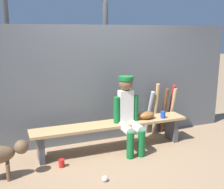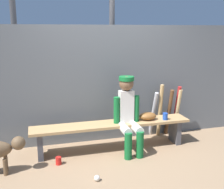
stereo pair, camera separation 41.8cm
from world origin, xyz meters
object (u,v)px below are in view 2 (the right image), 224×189
(bat_wood_tan, at_px, (160,111))
(cup_on_bench, at_px, (165,116))
(player_seated, at_px, (128,112))
(cup_on_ground, at_px, (59,161))
(bat_wood_natural, at_px, (177,112))
(bat_wood_dark, at_px, (169,112))
(bat_aluminum_red, at_px, (176,110))
(bat_aluminum_silver, at_px, (153,114))
(baseball, at_px, (97,178))
(dugout_bench, at_px, (112,129))
(baseball_glove, at_px, (148,116))

(bat_wood_tan, relative_size, cup_on_bench, 8.53)
(player_seated, bearing_deg, cup_on_ground, -170.79)
(bat_wood_tan, distance_m, bat_wood_natural, 0.33)
(bat_wood_dark, xyz_separation_m, bat_aluminum_red, (0.14, -0.00, 0.03))
(bat_aluminum_silver, xyz_separation_m, baseball, (-1.28, -1.22, -0.37))
(bat_wood_tan, bearing_deg, dugout_bench, -161.58)
(bat_wood_tan, bearing_deg, bat_aluminum_silver, 156.76)
(bat_aluminum_red, height_order, baseball, bat_aluminum_red)
(dugout_bench, xyz_separation_m, bat_wood_natural, (1.28, 0.31, 0.08))
(bat_aluminum_red, relative_size, bat_wood_natural, 1.06)
(player_seated, relative_size, bat_wood_tan, 1.23)
(baseball_glove, relative_size, baseball, 3.78)
(bat_wood_dark, xyz_separation_m, cup_on_ground, (-1.99, -0.61, -0.37))
(baseball_glove, relative_size, bat_aluminum_silver, 0.34)
(dugout_bench, relative_size, bat_wood_dark, 2.93)
(dugout_bench, relative_size, baseball, 33.51)
(bat_wood_dark, height_order, bat_aluminum_red, bat_aluminum_red)
(baseball_glove, relative_size, bat_wood_natural, 0.33)
(cup_on_bench, bearing_deg, bat_aluminum_silver, 91.58)
(dugout_bench, bearing_deg, bat_wood_natural, 13.51)
(bat_aluminum_silver, bearing_deg, cup_on_ground, -159.15)
(dugout_bench, distance_m, player_seated, 0.38)
(bat_wood_dark, relative_size, bat_wood_natural, 0.99)
(bat_wood_tan, relative_size, bat_wood_natural, 1.10)
(cup_on_ground, bearing_deg, bat_wood_dark, 17.15)
(bat_aluminum_silver, bearing_deg, bat_wood_dark, -7.12)
(player_seated, distance_m, baseball_glove, 0.40)
(player_seated, height_order, cup_on_ground, player_seated)
(bat_aluminum_silver, relative_size, bat_wood_dark, 0.97)
(player_seated, xyz_separation_m, bat_wood_tan, (0.73, 0.43, -0.16))
(bat_wood_tan, relative_size, baseball, 12.68)
(cup_on_bench, bearing_deg, baseball_glove, 164.89)
(bat_aluminum_silver, xyz_separation_m, bat_wood_tan, (0.11, -0.05, 0.06))
(dugout_bench, distance_m, bat_wood_natural, 1.32)
(cup_on_bench, bearing_deg, bat_wood_dark, 55.91)
(player_seated, distance_m, bat_aluminum_red, 1.14)
(bat_wood_tan, bearing_deg, player_seated, -149.66)
(baseball_glove, height_order, bat_wood_tan, bat_wood_tan)
(bat_aluminum_red, xyz_separation_m, baseball, (-1.70, -1.18, -0.41))
(bat_aluminum_silver, height_order, bat_wood_tan, bat_wood_tan)
(baseball_glove, relative_size, bat_wood_dark, 0.33)
(bat_wood_natural, bearing_deg, baseball, -145.83)
(bat_aluminum_red, bearing_deg, bat_wood_tan, -178.81)
(cup_on_ground, distance_m, cup_on_bench, 1.78)
(baseball, bearing_deg, player_seated, 48.53)
(bat_wood_tan, height_order, cup_on_ground, bat_wood_tan)
(baseball_glove, xyz_separation_m, bat_aluminum_red, (0.68, 0.33, -0.05))
(bat_wood_natural, bearing_deg, bat_aluminum_red, 121.20)
(dugout_bench, xyz_separation_m, player_seated, (0.23, -0.11, 0.28))
(dugout_bench, xyz_separation_m, bat_wood_tan, (0.96, 0.32, 0.13))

